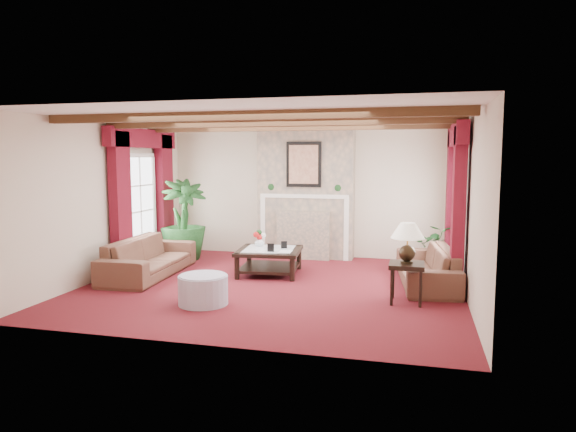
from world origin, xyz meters
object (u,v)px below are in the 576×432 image
(sofa_right, at_px, (427,260))
(potted_palm, at_px, (184,237))
(ottoman, at_px, (203,290))
(sofa_left, at_px, (149,251))
(coffee_table, at_px, (269,262))
(side_table, at_px, (406,283))

(sofa_right, bearing_deg, potted_palm, -108.18)
(sofa_right, bearing_deg, ottoman, -64.33)
(potted_palm, bearing_deg, sofa_left, -88.16)
(coffee_table, height_order, ottoman, coffee_table)
(potted_palm, height_order, coffee_table, potted_palm)
(side_table, relative_size, ottoman, 0.82)
(sofa_right, xyz_separation_m, side_table, (-0.30, -1.17, -0.12))
(sofa_left, distance_m, side_table, 4.52)
(sofa_right, height_order, coffee_table, sofa_right)
(sofa_left, xyz_separation_m, potted_palm, (-0.05, 1.51, 0.02))
(sofa_right, xyz_separation_m, ottoman, (-3.12, -1.96, -0.21))
(coffee_table, xyz_separation_m, ottoman, (-0.38, -2.08, -0.02))
(coffee_table, bearing_deg, potted_palm, 151.15)
(sofa_left, xyz_separation_m, ottoman, (1.66, -1.45, -0.24))
(sofa_right, distance_m, side_table, 1.21)
(side_table, bearing_deg, sofa_right, 75.45)
(sofa_right, distance_m, coffee_table, 2.74)
(sofa_right, relative_size, coffee_table, 1.96)
(sofa_right, xyz_separation_m, coffee_table, (-2.74, 0.12, -0.19))
(potted_palm, distance_m, side_table, 5.02)
(coffee_table, relative_size, ottoman, 1.55)
(sofa_left, height_order, side_table, sofa_left)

